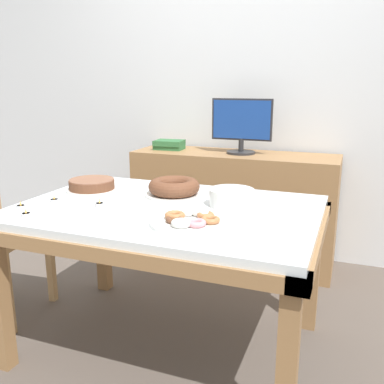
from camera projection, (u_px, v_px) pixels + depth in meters
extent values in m
plane|color=#564C44|center=(169.00, 345.00, 2.16)|extent=(12.00, 12.00, 0.00)
cube|color=silver|center=(247.00, 81.00, 3.16)|extent=(8.00, 0.10, 2.60)
cube|color=silver|center=(167.00, 210.00, 1.99)|extent=(1.37, 0.94, 0.04)
cube|color=olive|center=(118.00, 254.00, 1.59)|extent=(1.40, 0.08, 0.06)
cube|color=olive|center=(200.00, 197.00, 2.40)|extent=(1.40, 0.08, 0.06)
cube|color=olive|center=(52.00, 206.00, 2.23)|extent=(0.08, 0.97, 0.06)
cube|color=olive|center=(313.00, 238.00, 1.77)|extent=(0.08, 0.97, 0.06)
cube|color=olive|center=(0.00, 301.00, 1.92)|extent=(0.07, 0.07, 0.67)
cube|color=olive|center=(287.00, 367.00, 1.47)|extent=(0.07, 0.07, 0.67)
cube|color=olive|center=(103.00, 239.00, 2.69)|extent=(0.07, 0.07, 0.67)
cube|color=olive|center=(313.00, 270.00, 2.24)|extent=(0.07, 0.07, 0.67)
cube|color=tan|center=(51.00, 266.00, 2.56)|extent=(0.04, 0.04, 0.45)
cube|color=tan|center=(8.00, 295.00, 2.20)|extent=(0.04, 0.04, 0.45)
cube|color=olive|center=(233.00, 208.00, 3.11)|extent=(1.44, 0.44, 0.81)
cylinder|color=#262628|center=(241.00, 152.00, 2.99)|extent=(0.20, 0.20, 0.02)
cylinder|color=#262628|center=(241.00, 145.00, 2.98)|extent=(0.04, 0.04, 0.09)
cube|color=#262628|center=(242.00, 120.00, 2.94)|extent=(0.42, 0.02, 0.28)
cube|color=navy|center=(241.00, 120.00, 2.93)|extent=(0.40, 0.00, 0.26)
cube|color=#2D6638|center=(169.00, 147.00, 3.18)|extent=(0.22, 0.15, 0.03)
cube|color=#2D6638|center=(169.00, 143.00, 3.17)|extent=(0.22, 0.17, 0.04)
cylinder|color=white|center=(92.00, 190.00, 2.27)|extent=(0.27, 0.27, 0.01)
cylinder|color=brown|center=(92.00, 184.00, 2.26)|extent=(0.24, 0.24, 0.05)
cylinder|color=brown|center=(92.00, 180.00, 2.25)|extent=(0.23, 0.23, 0.01)
cylinder|color=white|center=(174.00, 195.00, 2.17)|extent=(0.30, 0.30, 0.01)
torus|color=brown|center=(174.00, 187.00, 2.15)|extent=(0.26, 0.26, 0.07)
cylinder|color=white|center=(191.00, 222.00, 1.73)|extent=(0.33, 0.33, 0.01)
torus|color=#B27042|center=(211.00, 220.00, 1.70)|extent=(0.08, 0.08, 0.02)
torus|color=#B27042|center=(206.00, 215.00, 1.76)|extent=(0.07, 0.07, 0.02)
torus|color=white|center=(201.00, 212.00, 1.80)|extent=(0.08, 0.08, 0.03)
torus|color=white|center=(186.00, 212.00, 1.81)|extent=(0.08, 0.08, 0.02)
torus|color=#B27042|center=(175.00, 215.00, 1.75)|extent=(0.08, 0.08, 0.03)
torus|color=brown|center=(174.00, 220.00, 1.71)|extent=(0.07, 0.07, 0.02)
torus|color=white|center=(181.00, 223.00, 1.66)|extent=(0.08, 0.08, 0.03)
torus|color=pink|center=(196.00, 223.00, 1.67)|extent=(0.08, 0.08, 0.02)
cylinder|color=white|center=(231.00, 205.00, 1.99)|extent=(0.21, 0.21, 0.01)
cylinder|color=white|center=(231.00, 203.00, 1.99)|extent=(0.21, 0.21, 0.01)
cylinder|color=white|center=(231.00, 201.00, 1.99)|extent=(0.21, 0.21, 0.01)
cylinder|color=white|center=(231.00, 198.00, 1.99)|extent=(0.21, 0.21, 0.01)
cylinder|color=white|center=(232.00, 196.00, 1.98)|extent=(0.21, 0.21, 0.01)
cylinder|color=white|center=(232.00, 194.00, 1.98)|extent=(0.21, 0.21, 0.01)
cylinder|color=white|center=(232.00, 192.00, 1.98)|extent=(0.21, 0.21, 0.01)
cylinder|color=white|center=(232.00, 190.00, 1.98)|extent=(0.21, 0.21, 0.01)
cylinder|color=silver|center=(21.00, 207.00, 1.94)|extent=(0.04, 0.04, 0.02)
cylinder|color=white|center=(21.00, 206.00, 1.94)|extent=(0.03, 0.03, 0.00)
cone|color=#F9B74C|center=(20.00, 203.00, 1.94)|extent=(0.01, 0.01, 0.02)
cylinder|color=silver|center=(26.00, 215.00, 1.83)|extent=(0.04, 0.04, 0.02)
cylinder|color=white|center=(26.00, 213.00, 1.83)|extent=(0.03, 0.03, 0.00)
cone|color=#F9B74C|center=(26.00, 211.00, 1.82)|extent=(0.01, 0.01, 0.02)
cylinder|color=silver|center=(100.00, 205.00, 1.98)|extent=(0.04, 0.04, 0.02)
cylinder|color=white|center=(100.00, 203.00, 1.98)|extent=(0.03, 0.03, 0.00)
cone|color=#F9B74C|center=(99.00, 201.00, 1.98)|extent=(0.01, 0.01, 0.02)
cylinder|color=silver|center=(246.00, 194.00, 2.18)|extent=(0.04, 0.04, 0.02)
cylinder|color=white|center=(246.00, 193.00, 2.18)|extent=(0.03, 0.03, 0.00)
cone|color=#F9B74C|center=(246.00, 190.00, 2.17)|extent=(0.01, 0.01, 0.02)
cylinder|color=silver|center=(54.00, 201.00, 2.05)|extent=(0.04, 0.04, 0.02)
cylinder|color=white|center=(54.00, 200.00, 2.05)|extent=(0.03, 0.03, 0.00)
cone|color=#F9B74C|center=(54.00, 197.00, 2.04)|extent=(0.01, 0.01, 0.02)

